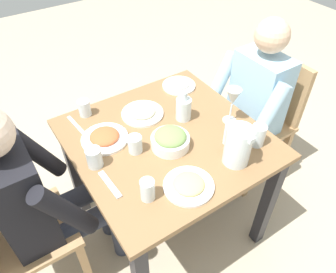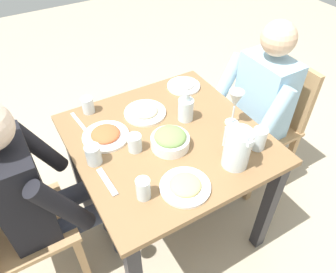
# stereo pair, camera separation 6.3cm
# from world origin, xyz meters

# --- Properties ---
(ground_plane) EXTENTS (8.00, 8.00, 0.00)m
(ground_plane) POSITION_xyz_m (0.00, 0.00, 0.00)
(ground_plane) COLOR tan
(dining_table) EXTENTS (0.91, 0.91, 0.75)m
(dining_table) POSITION_xyz_m (0.00, 0.00, 0.63)
(dining_table) COLOR olive
(dining_table) RESTS_ON ground_plane
(chair_near) EXTENTS (0.40, 0.40, 0.87)m
(chair_near) POSITION_xyz_m (0.06, -0.82, 0.49)
(chair_near) COLOR tan
(chair_near) RESTS_ON ground_plane
(chair_far) EXTENTS (0.40, 0.40, 0.87)m
(chair_far) POSITION_xyz_m (0.07, 0.82, 0.49)
(chair_far) COLOR tan
(chair_far) RESTS_ON ground_plane
(diner_near) EXTENTS (0.48, 0.53, 1.17)m
(diner_near) POSITION_xyz_m (0.06, -0.62, 0.64)
(diner_near) COLOR #9EC6E0
(diner_near) RESTS_ON ground_plane
(diner_far) EXTENTS (0.48, 0.53, 1.17)m
(diner_far) POSITION_xyz_m (0.07, 0.62, 0.64)
(diner_far) COLOR black
(diner_far) RESTS_ON ground_plane
(water_pitcher) EXTENTS (0.16, 0.12, 0.19)m
(water_pitcher) POSITION_xyz_m (-0.31, -0.17, 0.85)
(water_pitcher) COLOR silver
(water_pitcher) RESTS_ON dining_table
(salad_bowl) EXTENTS (0.18, 0.18, 0.09)m
(salad_bowl) POSITION_xyz_m (-0.06, 0.02, 0.80)
(salad_bowl) COLOR white
(salad_bowl) RESTS_ON dining_table
(plate_beans) EXTENTS (0.22, 0.22, 0.04)m
(plate_beans) POSITION_xyz_m (0.22, 0.01, 0.77)
(plate_beans) COLOR white
(plate_beans) RESTS_ON dining_table
(plate_fries) EXTENTS (0.22, 0.22, 0.04)m
(plate_fries) POSITION_xyz_m (-0.31, 0.10, 0.77)
(plate_fries) COLOR white
(plate_fries) RESTS_ON dining_table
(plate_rice_curry) EXTENTS (0.23, 0.23, 0.04)m
(plate_rice_curry) POSITION_xyz_m (0.15, 0.26, 0.77)
(plate_rice_curry) COLOR white
(plate_rice_curry) RESTS_ON dining_table
(plate_yoghurt) EXTENTS (0.19, 0.19, 0.04)m
(plate_yoghurt) POSITION_xyz_m (0.33, -0.30, 0.77)
(plate_yoghurt) COLOR white
(plate_yoghurt) RESTS_ON dining_table
(water_glass_near_right) EXTENTS (0.06, 0.06, 0.10)m
(water_glass_near_right) POSITION_xyz_m (-0.26, 0.27, 0.80)
(water_glass_near_right) COLOR silver
(water_glass_near_right) RESTS_ON dining_table
(water_glass_center) EXTENTS (0.06, 0.06, 0.09)m
(water_glass_center) POSITION_xyz_m (0.39, 0.26, 0.80)
(water_glass_center) COLOR silver
(water_glass_center) RESTS_ON dining_table
(water_glass_near_left) EXTENTS (0.07, 0.07, 0.10)m
(water_glass_near_left) POSITION_xyz_m (0.02, 0.37, 0.80)
(water_glass_near_left) COLOR silver
(water_glass_near_left) RESTS_ON dining_table
(water_glass_by_pitcher) EXTENTS (0.07, 0.07, 0.11)m
(water_glass_by_pitcher) POSITION_xyz_m (-0.28, -0.33, 0.81)
(water_glass_by_pitcher) COLOR silver
(water_glass_by_pitcher) RESTS_ON dining_table
(water_glass_far_right) EXTENTS (0.07, 0.07, 0.09)m
(water_glass_far_right) POSITION_xyz_m (0.00, 0.18, 0.80)
(water_glass_far_right) COLOR silver
(water_glass_far_right) RESTS_ON dining_table
(wine_glass) EXTENTS (0.08, 0.08, 0.20)m
(wine_glass) POSITION_xyz_m (-0.08, -0.34, 0.90)
(wine_glass) COLOR silver
(wine_glass) RESTS_ON dining_table
(oil_carafe) EXTENTS (0.08, 0.08, 0.16)m
(oil_carafe) POSITION_xyz_m (0.07, -0.15, 0.81)
(oil_carafe) COLOR silver
(oil_carafe) RESTS_ON dining_table
(fork_near) EXTENTS (0.17, 0.03, 0.01)m
(fork_near) POSITION_xyz_m (-0.12, 0.37, 0.76)
(fork_near) COLOR silver
(fork_near) RESTS_ON dining_table
(knife_near) EXTENTS (0.19, 0.04, 0.01)m
(knife_near) POSITION_xyz_m (0.32, 0.34, 0.76)
(knife_near) COLOR silver
(knife_near) RESTS_ON dining_table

